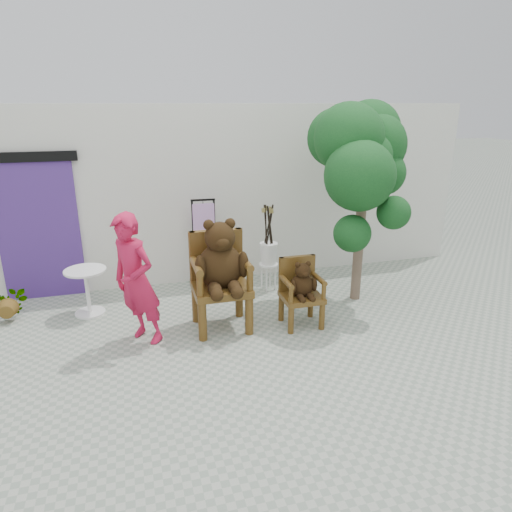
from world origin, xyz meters
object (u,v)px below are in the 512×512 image
at_px(cafe_table, 87,286).
at_px(tree, 361,152).
at_px(stool_bucket, 269,253).
at_px(chair_big, 220,267).
at_px(chair_small, 301,286).
at_px(display_stand, 205,253).
at_px(person, 136,281).

bearing_deg(cafe_table, tree, -7.22).
bearing_deg(stool_bucket, cafe_table, -176.32).
height_order(chair_big, chair_small, chair_big).
xyz_separation_m(chair_big, stool_bucket, (1.04, 1.13, -0.26)).
bearing_deg(tree, display_stand, 151.97).
distance_m(person, tree, 3.69).
bearing_deg(chair_big, person, -170.89).
relative_size(cafe_table, tree, 0.23).
bearing_deg(cafe_table, person, -57.76).
xyz_separation_m(chair_big, chair_small, (1.10, -0.21, -0.32)).
distance_m(chair_small, person, 2.24).
height_order(chair_small, display_stand, display_stand).
bearing_deg(chair_big, cafe_table, 152.55).
height_order(chair_big, person, person).
bearing_deg(chair_small, chair_big, 168.99).
bearing_deg(chair_small, display_stand, 120.13).
bearing_deg(stool_bucket, display_stand, 154.90).
bearing_deg(tree, chair_big, -169.02).
height_order(chair_big, cafe_table, chair_big).
relative_size(display_stand, stool_bucket, 1.04).
bearing_deg(cafe_table, display_stand, 19.10).
xyz_separation_m(display_stand, tree, (2.18, -1.16, 1.73)).
relative_size(person, display_stand, 1.17).
distance_m(cafe_table, display_stand, 1.99).
bearing_deg(person, display_stand, 103.73).
height_order(chair_small, tree, tree).
relative_size(chair_big, tree, 0.51).
bearing_deg(chair_small, person, 179.08).
height_order(chair_small, cafe_table, chair_small).
height_order(person, stool_bucket, person).
bearing_deg(person, chair_big, 56.08).
xyz_separation_m(person, tree, (3.35, 0.61, 1.43)).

